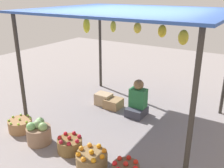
{
  "coord_description": "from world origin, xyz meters",
  "views": [
    {
      "loc": [
        2.19,
        -4.11,
        2.47
      ],
      "look_at": [
        0.0,
        -0.62,
        0.95
      ],
      "focal_mm": 40.7,
      "sensor_mm": 36.0,
      "label": 1
    }
  ],
  "objects": [
    {
      "name": "market_stall_structure",
      "position": [
        0.0,
        0.01,
        2.02
      ],
      "size": [
        3.41,
        2.85,
        2.16
      ],
      "color": "#38332D",
      "rests_on": "ground"
    },
    {
      "name": "basket_limes",
      "position": [
        -1.48,
        -1.49,
        0.11
      ],
      "size": [
        0.43,
        0.43,
        0.26
      ],
      "color": "#976E46",
      "rests_on": "ground"
    },
    {
      "name": "wooden_crate_stacked_rear",
      "position": [
        -0.8,
        0.3,
        0.14
      ],
      "size": [
        0.36,
        0.28,
        0.27
      ],
      "primitive_type": "cube",
      "color": "tan",
      "rests_on": "ground"
    },
    {
      "name": "ground_plane",
      "position": [
        0.0,
        0.0,
        0.0
      ],
      "size": [
        14.0,
        14.0,
        0.0
      ],
      "primitive_type": "plane",
      "color": "gray"
    },
    {
      "name": "basket_oranges",
      "position": [
        0.25,
        -1.59,
        0.11
      ],
      "size": [
        0.48,
        0.48,
        0.27
      ],
      "color": "olive",
      "rests_on": "ground"
    },
    {
      "name": "vendor_person",
      "position": [
        0.08,
        0.25,
        0.3
      ],
      "size": [
        0.36,
        0.44,
        0.78
      ],
      "color": "#393A45",
      "rests_on": "ground"
    },
    {
      "name": "basket_cabbages",
      "position": [
        -0.88,
        -1.58,
        0.19
      ],
      "size": [
        0.41,
        0.41,
        0.43
      ],
      "color": "#8C6C53",
      "rests_on": "ground"
    },
    {
      "name": "wooden_crate_near_vendor",
      "position": [
        -0.53,
        0.28,
        0.1
      ],
      "size": [
        0.35,
        0.35,
        0.21
      ],
      "primitive_type": "cube",
      "color": "#9A784E",
      "rests_on": "ground"
    },
    {
      "name": "basket_red_apples",
      "position": [
        -0.26,
        -1.49,
        0.12
      ],
      "size": [
        0.4,
        0.4,
        0.28
      ],
      "color": "brown",
      "rests_on": "ground"
    }
  ]
}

